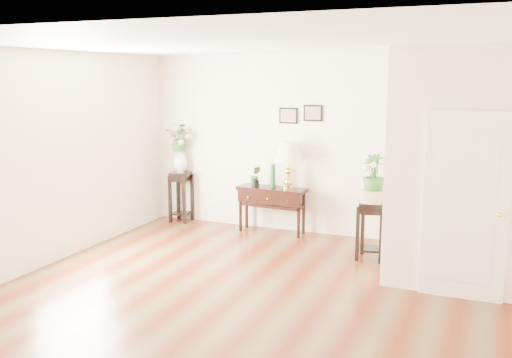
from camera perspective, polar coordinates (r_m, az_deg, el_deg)
The scene contains 20 objects.
floor at distance 6.65m, azimuth 0.51°, elevation -11.46°, with size 6.00×5.50×0.02m, color brown.
ceiling at distance 6.19m, azimuth 0.55°, elevation 13.39°, with size 6.00×5.50×0.02m, color white.
wall_back at distance 8.85m, azimuth 7.25°, elevation 3.29°, with size 6.00×0.02×2.80m, color #EFE0C7.
wall_front at distance 3.92m, azimuth -14.83°, elevation -5.82°, with size 6.00×0.02×2.80m, color #EFE0C7.
wall_left at distance 7.89m, azimuth -20.11°, elevation 1.90°, with size 0.02×5.50×2.80m, color #EFE0C7.
partition at distance 7.58m, azimuth 20.71°, elevation 1.54°, with size 1.80×1.95×2.80m, color #EFE0C7.
door at distance 6.66m, azimuth 20.18°, elevation -2.63°, with size 0.90×0.05×2.10m, color white.
art_print_left at distance 8.99m, azimuth 3.26°, elevation 6.34°, with size 0.30×0.02×0.25m, color black.
art_print_right at distance 8.86m, azimuth 5.72°, elevation 6.58°, with size 0.30×0.02×0.25m, color black.
wall_ornament at distance 7.73m, azimuth 14.03°, elevation 6.90°, with size 0.51×0.51×0.07m, color #A97A28.
console_table at distance 9.05m, azimuth 1.59°, elevation -3.13°, with size 1.10×0.37×0.73m, color black.
table_lamp at distance 8.82m, azimuth 3.25°, elevation 1.25°, with size 0.43×0.43×0.75m, color gold.
green_vase at distance 8.94m, azimuth 1.69°, elevation 0.21°, with size 0.08×0.08×0.37m, color #1B4E2B.
potted_plant at distance 9.05m, azimuth -0.06°, elevation 0.24°, with size 0.17×0.14×0.31m, color #2A6620.
plant_stand_a at distance 9.82m, azimuth -7.50°, elevation -1.78°, with size 0.33×0.33×0.86m, color black.
porcelain_vase at distance 9.71m, azimuth -7.59°, elevation 2.00°, with size 0.23×0.23×0.40m, color silver, non-canonical shape.
lily_arrangement at distance 9.66m, azimuth -7.65°, elevation 4.44°, with size 0.43×0.38×0.48m, color #2A6620.
plant_stand_b at distance 7.91m, azimuth 11.51°, elevation -5.07°, with size 0.38×0.38×0.80m, color black.
ceramic_bowl at distance 7.80m, azimuth 11.63°, elevation -1.68°, with size 0.37×0.37×0.16m, color beige.
narcissus at distance 7.74m, azimuth 11.71°, elevation 0.51°, with size 0.29×0.29×0.52m, color #2A6620.
Camera 1 is at (2.32, -5.73, 2.46)m, focal length 40.00 mm.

